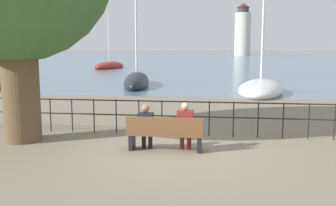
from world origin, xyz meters
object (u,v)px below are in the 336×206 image
Objects in this scene: seated_person_left at (146,125)px; sailboat_5 at (137,81)px; park_bench at (165,134)px; sailboat_0 at (261,89)px; harbor_lighthouse at (243,32)px; sailboat_2 at (109,66)px; seated_person_right at (185,125)px.

sailboat_5 is at bearing 103.33° from seated_person_left.
park_bench is 1.63× the size of seated_person_left.
seated_person_left is at bearing -98.65° from sailboat_0.
sailboat_5 is at bearing -96.98° from harbor_lighthouse.
sailboat_2 is (-13.00, 38.79, -0.16)m from park_bench.
seated_person_right is 41.00m from sailboat_2.
sailboat_0 is (4.26, 12.86, -0.40)m from seated_person_left.
sailboat_2 is at bearing -104.01° from harbor_lighthouse.
sailboat_5 is 0.62× the size of harbor_lighthouse.
seated_person_right is 0.17× the size of sailboat_0.
seated_person_left is at bearing -85.35° from sailboat_5.
sailboat_2 is at bearing 102.37° from sailboat_5.
seated_person_left reaches higher than park_bench.
sailboat_2 is at bearing 107.90° from seated_person_left.
harbor_lighthouse is at bearing 85.25° from sailboat_2.
seated_person_right is at bearing -61.50° from sailboat_2.
park_bench is 0.26× the size of sailboat_2.
seated_person_right is at bearing 8.78° from park_bench.
seated_person_right is 0.17× the size of sailboat_2.
seated_person_left is 40.68m from sailboat_2.
park_bench is at bearing -171.22° from seated_person_right.
sailboat_2 reaches higher than seated_person_left.
harbor_lighthouse is at bearing 85.82° from park_bench.
sailboat_0 reaches higher than seated_person_left.
sailboat_2 is at bearing 132.62° from sailboat_0.
harbor_lighthouse reaches higher than sailboat_0.
sailboat_5 reaches higher than sailboat_2.
harbor_lighthouse is at bearing 86.04° from seated_person_right.
sailboat_5 is at bearing 106.66° from seated_person_right.
park_bench is at bearing -94.18° from harbor_lighthouse.
seated_person_right reaches higher than park_bench.
sailboat_0 is 8.76m from sailboat_5.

